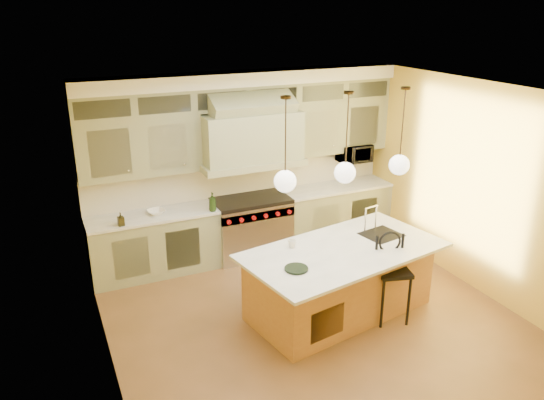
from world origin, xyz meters
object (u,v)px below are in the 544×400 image
range (251,226)px  counter_stool (392,272)px  microwave (354,153)px  kitchen_island (340,279)px

range → counter_stool: counter_stool is taller
range → microwave: 2.18m
counter_stool → range: bearing=125.7°
range → kitchen_island: size_ratio=0.43×
counter_stool → microwave: size_ratio=2.13×
range → counter_stool: 2.63m
counter_stool → microwave: microwave is taller
range → kitchen_island: kitchen_island is taller
kitchen_island → counter_stool: kitchen_island is taller
kitchen_island → counter_stool: size_ratio=2.39×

